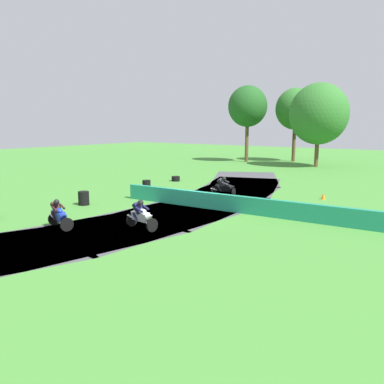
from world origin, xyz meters
The scene contains 13 objects.
ground_plane centered at (0.00, 0.00, 0.00)m, with size 120.00×120.00×0.00m, color #428433.
track_asphalt centered at (-1.20, -0.05, 0.00)m, with size 10.73×35.50×0.01m.
safety_barrier centered at (5.93, 0.24, 0.45)m, with size 0.30×21.48×0.90m, color #1E8466.
motorcycle_lead_blue centered at (-2.33, -7.40, 0.65)m, with size 1.70×1.05×1.43m.
motorcycle_chase_white centered at (0.81, -5.38, 0.66)m, with size 1.71×0.89×1.43m.
motorcycle_trailing_black centered at (-0.28, 3.64, 0.63)m, with size 1.72×1.07×1.42m.
tire_stack_mid_a centered at (-5.61, -3.35, 0.40)m, with size 0.63×0.63×0.80m.
tire_stack_mid_b centered at (-5.72, 2.23, 0.40)m, with size 0.57×0.57×0.80m.
tire_stack_far centered at (-7.14, 7.42, 0.20)m, with size 0.68×0.68×0.40m.
traffic_cone centered at (5.28, 6.46, 0.22)m, with size 0.28×0.28×0.44m, color orange.
tree_far_right centered at (-5.57, 29.96, 6.54)m, with size 4.91×4.91×9.15m.
tree_mid_rise centered at (-10.23, 26.06, 6.83)m, with size 4.80×4.80×9.38m.
tree_behind_barrier centered at (-1.11, 25.09, 5.77)m, with size 6.31×6.31×9.09m.
Camera 1 is at (12.27, -17.76, 4.62)m, focal length 36.17 mm.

